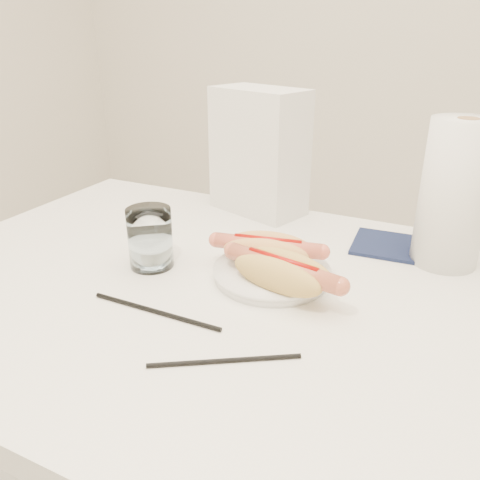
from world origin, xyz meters
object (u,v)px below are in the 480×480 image
at_px(plate, 272,274).
at_px(hotdog_left, 268,250).
at_px(hotdog_right, 282,272).
at_px(paper_towel_roll, 454,194).
at_px(water_glass, 150,238).
at_px(table, 239,319).
at_px(napkin_box, 259,152).

relative_size(plate, hotdog_left, 1.02).
relative_size(hotdog_right, paper_towel_roll, 0.78).
bearing_deg(water_glass, paper_towel_roll, 27.57).
xyz_separation_m(table, paper_towel_roll, (0.29, 0.25, 0.19)).
xyz_separation_m(plate, napkin_box, (-0.16, 0.30, 0.13)).
bearing_deg(water_glass, hotdog_right, 0.86).
height_order(hotdog_left, hotdog_right, hotdog_right).
distance_m(plate, hotdog_right, 0.07).
bearing_deg(hotdog_right, hotdog_left, 139.64).
distance_m(table, hotdog_left, 0.13).
xyz_separation_m(table, water_glass, (-0.18, 0.01, 0.11)).
bearing_deg(table, paper_towel_roll, 40.50).
height_order(table, water_glass, water_glass).
relative_size(hotdog_left, paper_towel_roll, 0.73).
xyz_separation_m(water_glass, paper_towel_roll, (0.47, 0.24, 0.07)).
relative_size(table, paper_towel_roll, 4.66).
bearing_deg(napkin_box, table, -52.66).
distance_m(hotdog_left, napkin_box, 0.32).
bearing_deg(paper_towel_roll, hotdog_left, -147.99).
xyz_separation_m(plate, hotdog_right, (0.04, -0.04, 0.03)).
bearing_deg(plate, hotdog_right, -51.36).
bearing_deg(napkin_box, paper_towel_roll, 4.46).
relative_size(table, napkin_box, 4.37).
distance_m(water_glass, paper_towel_roll, 0.53).
relative_size(table, hotdog_right, 6.01).
relative_size(hotdog_right, napkin_box, 0.73).
bearing_deg(plate, napkin_box, 117.86).
height_order(hotdog_right, napkin_box, napkin_box).
height_order(table, napkin_box, napkin_box).
relative_size(hotdog_right, water_glass, 1.85).
relative_size(table, hotdog_left, 6.39).
height_order(hotdog_left, paper_towel_roll, paper_towel_roll).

